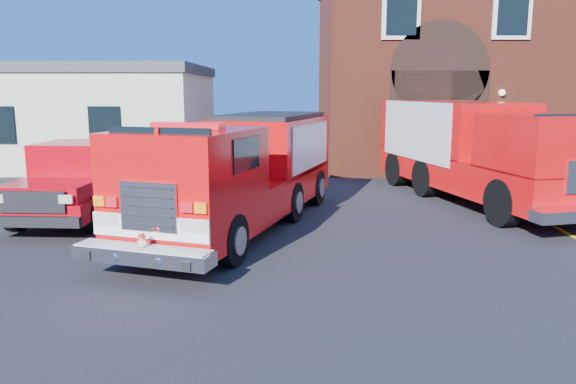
{
  "coord_description": "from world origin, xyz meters",
  "views": [
    {
      "loc": [
        0.11,
        -12.15,
        3.3
      ],
      "look_at": [
        0.0,
        -1.2,
        1.3
      ],
      "focal_mm": 35.0,
      "sensor_mm": 36.0,
      "label": 1
    }
  ],
  "objects_px": {
    "fire_station": "(489,69)",
    "fire_engine": "(241,170)",
    "side_building": "(90,115)",
    "secondary_truck": "(478,148)",
    "pickup_truck": "(87,180)"
  },
  "relations": [
    {
      "from": "fire_station",
      "to": "pickup_truck",
      "type": "xyz_separation_m",
      "value": [
        -14.42,
        -11.37,
        -3.32
      ]
    },
    {
      "from": "side_building",
      "to": "secondary_truck",
      "type": "xyz_separation_m",
      "value": [
        14.62,
        -8.45,
        -0.6
      ]
    },
    {
      "from": "secondary_truck",
      "to": "pickup_truck",
      "type": "bearing_deg",
      "value": -170.11
    },
    {
      "from": "fire_station",
      "to": "secondary_truck",
      "type": "bearing_deg",
      "value": -109.66
    },
    {
      "from": "fire_engine",
      "to": "secondary_truck",
      "type": "distance_m",
      "value": 7.55
    },
    {
      "from": "side_building",
      "to": "secondary_truck",
      "type": "bearing_deg",
      "value": -30.04
    },
    {
      "from": "fire_station",
      "to": "fire_engine",
      "type": "bearing_deg",
      "value": -128.37
    },
    {
      "from": "side_building",
      "to": "pickup_truck",
      "type": "distance_m",
      "value": 11.05
    },
    {
      "from": "fire_station",
      "to": "pickup_truck",
      "type": "height_order",
      "value": "fire_station"
    },
    {
      "from": "fire_engine",
      "to": "pickup_truck",
      "type": "bearing_deg",
      "value": 161.49
    },
    {
      "from": "fire_station",
      "to": "pickup_truck",
      "type": "bearing_deg",
      "value": -141.74
    },
    {
      "from": "secondary_truck",
      "to": "side_building",
      "type": "bearing_deg",
      "value": 149.96
    },
    {
      "from": "fire_station",
      "to": "fire_engine",
      "type": "relative_size",
      "value": 1.68
    },
    {
      "from": "side_building",
      "to": "fire_station",
      "type": "bearing_deg",
      "value": 3.14
    },
    {
      "from": "side_building",
      "to": "fire_engine",
      "type": "relative_size",
      "value": 1.13
    }
  ]
}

